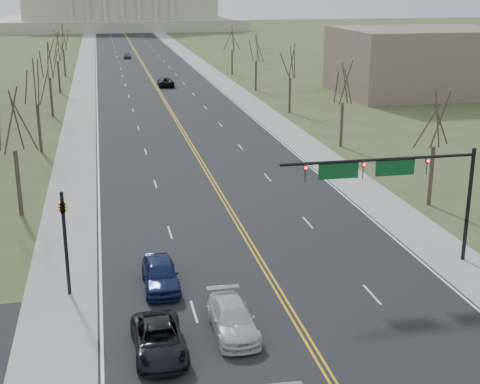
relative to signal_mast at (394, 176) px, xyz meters
name	(u,v)px	position (x,y,z in m)	size (l,w,h in m)	color
road	(148,73)	(-7.45, 96.50, -5.76)	(20.00, 380.00, 0.01)	black
cross_road	(307,340)	(-7.45, -7.50, -5.76)	(120.00, 14.00, 0.01)	black
sidewalk_left	(85,74)	(-19.45, 96.50, -5.75)	(4.00, 380.00, 0.03)	gray
sidewalk_right	(209,71)	(4.55, 96.50, -5.75)	(4.00, 380.00, 0.03)	gray
center_line	(148,73)	(-7.45, 96.50, -5.75)	(0.42, 380.00, 0.01)	gold
edge_line_left	(96,74)	(-17.25, 96.50, -5.75)	(0.15, 380.00, 0.01)	silver
edge_line_right	(198,71)	(2.35, 96.50, -5.75)	(0.15, 380.00, 0.01)	silver
signal_mast	(394,176)	(0.00, 0.00, 0.00)	(12.12, 0.44, 7.20)	black
signal_left	(65,232)	(-18.95, 0.00, -2.05)	(0.32, 0.36, 6.00)	black
tree_r_0	(436,122)	(8.05, 10.50, 0.79)	(3.74, 3.74, 8.50)	#392E22
tree_l_0	(12,124)	(-22.95, 14.50, 1.18)	(3.96, 3.96, 9.00)	#392E22
tree_r_1	(343,85)	(8.05, 30.50, 0.79)	(3.74, 3.74, 8.50)	#392E22
tree_l_1	(35,84)	(-22.95, 34.50, 1.18)	(3.96, 3.96, 9.00)	#392E22
tree_r_2	(290,63)	(8.05, 50.50, 0.79)	(3.74, 3.74, 8.50)	#392E22
tree_l_2	(48,62)	(-22.95, 54.50, 1.18)	(3.96, 3.96, 9.00)	#392E22
tree_r_3	(256,49)	(8.05, 70.50, 0.79)	(3.74, 3.74, 8.50)	#392E22
tree_l_3	(57,48)	(-22.95, 74.50, 1.18)	(3.96, 3.96, 9.00)	#392E22
tree_r_4	(232,39)	(8.05, 90.50, 0.79)	(3.74, 3.74, 8.50)	#392E22
tree_l_4	(62,38)	(-22.95, 94.50, 1.18)	(3.96, 3.96, 9.00)	#392E22
bldg_right_mass	(420,61)	(32.55, 62.50, -0.76)	(25.00, 20.00, 10.00)	#6C5E4D
car_sb_outer_lead	(159,340)	(-14.61, -7.29, -5.04)	(2.35, 5.10, 1.42)	black
car_sb_inner_second	(232,319)	(-10.87, -6.05, -5.02)	(2.04, 5.02, 1.46)	silver
car_sb_outer_second	(160,274)	(-13.90, -0.20, -4.93)	(1.94, 4.83, 1.65)	#16204D
car_far_nb	(165,82)	(-5.85, 77.95, -4.99)	(2.54, 5.50, 1.53)	black
car_far_sb	(127,55)	(-10.17, 123.72, -5.06)	(1.62, 4.02, 1.37)	#52555B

